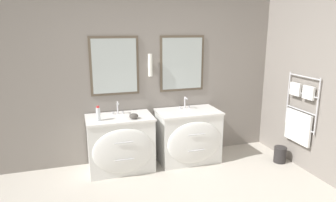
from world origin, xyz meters
name	(u,v)px	position (x,y,z in m)	size (l,w,h in m)	color
wall_back	(141,74)	(0.00, 2.03, 1.30)	(5.82, 0.14, 2.60)	gray
wall_right	(316,80)	(2.14, 0.90, 1.29)	(0.13, 4.00, 2.60)	gray
vanity_left	(121,143)	(-0.38, 1.67, 0.40)	(0.92, 0.63, 0.78)	white
vanity_right	(189,136)	(0.64, 1.67, 0.40)	(0.92, 0.63, 0.78)	white
faucet_left	(118,108)	(-0.38, 1.84, 0.86)	(0.17, 0.11, 0.18)	silver
faucet_right	(185,103)	(0.64, 1.84, 0.86)	(0.17, 0.11, 0.18)	silver
toiletry_bottle	(98,114)	(-0.67, 1.61, 0.87)	(0.06, 0.06, 0.20)	silver
amenity_bowl	(134,116)	(-0.21, 1.55, 0.81)	(0.12, 0.12, 0.07)	#4C4742
waste_bin	(280,154)	(1.93, 1.20, 0.13)	(0.18, 0.18, 0.24)	#282626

